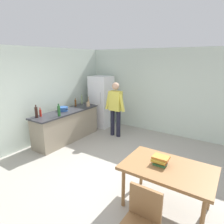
# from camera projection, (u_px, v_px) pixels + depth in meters

# --- Properties ---
(ground_plane) EXTENTS (14.00, 14.00, 0.00)m
(ground_plane) POSITION_uv_depth(u_px,v_px,m) (106.00, 172.00, 4.22)
(ground_plane) COLOR #9E998E
(wall_back) EXTENTS (6.40, 0.12, 2.70)m
(wall_back) POSITION_uv_depth(u_px,v_px,m) (159.00, 92.00, 6.26)
(wall_back) COLOR silver
(wall_back) RESTS_ON ground_plane
(wall_left) EXTENTS (0.12, 5.60, 2.70)m
(wall_left) POSITION_uv_depth(u_px,v_px,m) (34.00, 97.00, 5.40)
(wall_left) COLOR silver
(wall_left) RESTS_ON ground_plane
(kitchen_counter) EXTENTS (0.64, 2.20, 0.90)m
(kitchen_counter) POSITION_uv_depth(u_px,v_px,m) (67.00, 125.00, 5.80)
(kitchen_counter) COLOR gray
(kitchen_counter) RESTS_ON ground_plane
(refrigerator) EXTENTS (0.70, 0.67, 1.80)m
(refrigerator) POSITION_uv_depth(u_px,v_px,m) (101.00, 102.00, 6.91)
(refrigerator) COLOR white
(refrigerator) RESTS_ON ground_plane
(person) EXTENTS (0.70, 0.22, 1.70)m
(person) POSITION_uv_depth(u_px,v_px,m) (115.00, 106.00, 5.94)
(person) COLOR #1E1E2D
(person) RESTS_ON ground_plane
(dining_table) EXTENTS (1.40, 0.90, 0.75)m
(dining_table) POSITION_uv_depth(u_px,v_px,m) (168.00, 171.00, 3.05)
(dining_table) COLOR olive
(dining_table) RESTS_ON ground_plane
(chair) EXTENTS (0.42, 0.42, 0.91)m
(chair) POSITION_uv_depth(u_px,v_px,m) (141.00, 220.00, 2.31)
(chair) COLOR olive
(chair) RESTS_ON ground_plane
(cooking_pot) EXTENTS (0.40, 0.28, 0.12)m
(cooking_pot) POSITION_uv_depth(u_px,v_px,m) (63.00, 109.00, 5.67)
(cooking_pot) COLOR #285193
(cooking_pot) RESTS_ON kitchen_counter
(utensil_jar) EXTENTS (0.11, 0.11, 0.32)m
(utensil_jar) POSITION_uv_depth(u_px,v_px,m) (88.00, 104.00, 6.22)
(utensil_jar) COLOR tan
(utensil_jar) RESTS_ON kitchen_counter
(bottle_vinegar_tall) EXTENTS (0.06, 0.06, 0.32)m
(bottle_vinegar_tall) POSITION_uv_depth(u_px,v_px,m) (82.00, 100.00, 6.52)
(bottle_vinegar_tall) COLOR gray
(bottle_vinegar_tall) RESTS_ON kitchen_counter
(bottle_sauce_red) EXTENTS (0.06, 0.06, 0.24)m
(bottle_sauce_red) POSITION_uv_depth(u_px,v_px,m) (40.00, 113.00, 5.13)
(bottle_sauce_red) COLOR #B22319
(bottle_sauce_red) RESTS_ON kitchen_counter
(bottle_wine_dark) EXTENTS (0.08, 0.08, 0.34)m
(bottle_wine_dark) POSITION_uv_depth(u_px,v_px,m) (36.00, 112.00, 5.01)
(bottle_wine_dark) COLOR black
(bottle_wine_dark) RESTS_ON kitchen_counter
(bottle_wine_green) EXTENTS (0.08, 0.08, 0.34)m
(bottle_wine_green) POSITION_uv_depth(u_px,v_px,m) (59.00, 111.00, 5.13)
(bottle_wine_green) COLOR #1E5123
(bottle_wine_green) RESTS_ON kitchen_counter
(bottle_beer_brown) EXTENTS (0.06, 0.06, 0.26)m
(bottle_beer_brown) POSITION_uv_depth(u_px,v_px,m) (75.00, 103.00, 6.23)
(bottle_beer_brown) COLOR #5B3314
(bottle_beer_brown) RESTS_ON kitchen_counter
(book_stack) EXTENTS (0.25, 0.22, 0.14)m
(book_stack) POSITION_uv_depth(u_px,v_px,m) (160.00, 160.00, 3.09)
(book_stack) COLOR #387A47
(book_stack) RESTS_ON dining_table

